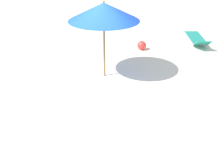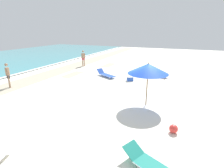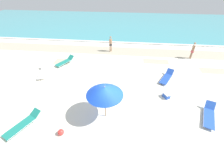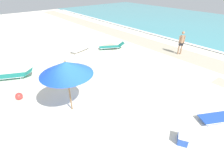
# 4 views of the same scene
# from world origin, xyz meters

# --- Properties ---
(ground_plane) EXTENTS (60.00, 60.00, 0.16)m
(ground_plane) POSITION_xyz_m (0.00, 0.01, -0.08)
(ground_plane) COLOR silver
(beach_umbrella) EXTENTS (2.14, 2.14, 2.39)m
(beach_umbrella) POSITION_xyz_m (-0.76, -0.59, 2.05)
(beach_umbrella) COLOR olive
(beach_umbrella) RESTS_ON ground_plane
(sun_lounger_under_umbrella) EXTENTS (1.50, 2.28, 0.47)m
(sun_lounger_under_umbrella) POSITION_xyz_m (-5.49, -1.90, 0.20)
(sun_lounger_under_umbrella) COLOR #1E8475
(sun_lounger_under_umbrella) RESTS_ON ground_plane
(sun_lounger_beside_umbrella) EXTENTS (1.52, 2.11, 0.51)m
(sun_lounger_beside_umbrella) POSITION_xyz_m (-5.77, 5.79, 0.21)
(sun_lounger_beside_umbrella) COLOR #1E8475
(sun_lounger_beside_umbrella) RESTS_ON ground_plane
(sun_lounger_mid_beach_solo) EXTENTS (1.14, 2.18, 0.56)m
(sun_lounger_mid_beach_solo) POSITION_xyz_m (-7.01, 3.68, 0.21)
(sun_lounger_mid_beach_solo) COLOR white
(sun_lounger_mid_beach_solo) RESTS_ON ground_plane
(beachgoer_shoreline_child) EXTENTS (0.32, 0.38, 1.76)m
(beachgoer_shoreline_child) POSITION_xyz_m (-1.53, 9.13, 1.00)
(beachgoer_shoreline_child) COLOR #A37A5B
(beachgoer_shoreline_child) RESTS_ON ground_plane
(beach_ball) EXTENTS (0.35, 0.35, 0.35)m
(beach_ball) POSITION_xyz_m (-3.06, -2.20, 0.18)
(beach_ball) COLOR red
(beach_ball) RESTS_ON ground_plane
(cooler_box) EXTENTS (0.56, 0.61, 0.37)m
(cooler_box) POSITION_xyz_m (3.41, 1.61, 0.19)
(cooler_box) COLOR blue
(cooler_box) RESTS_ON ground_plane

